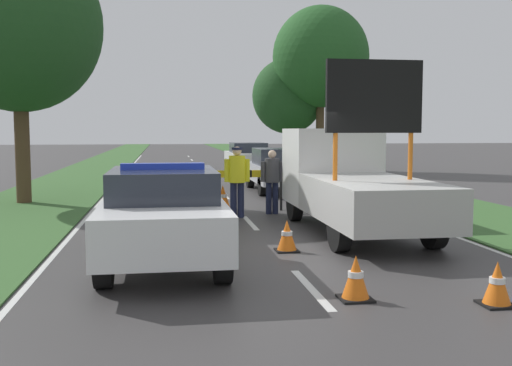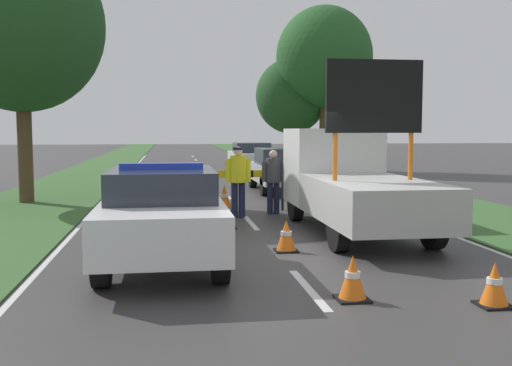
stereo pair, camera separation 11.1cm
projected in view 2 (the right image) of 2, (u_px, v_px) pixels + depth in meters
ground_plane at (277, 253)px, 10.54m from camera, size 160.00×160.00×0.00m
lane_markings at (218, 186)px, 23.16m from camera, size 7.84×56.30×0.01m
grass_verge_left at (90, 173)px, 29.44m from camera, size 3.56×120.00×0.03m
grass_verge_right at (318, 171)px, 31.08m from camera, size 3.56×120.00×0.03m
police_car at (162, 213)px, 9.71m from camera, size 1.88×4.79×1.64m
work_truck at (350, 180)px, 12.89m from camera, size 2.02×5.80×3.48m
road_barrier at (232, 177)px, 15.84m from camera, size 3.42×0.08×1.09m
police_officer at (238, 175)px, 14.70m from camera, size 0.63×0.40×1.76m
pedestrian_civilian at (273, 177)px, 15.35m from camera, size 0.59×0.38×1.65m
traffic_cone_near_police at (494, 284)px, 7.34m from camera, size 0.40×0.40×0.55m
traffic_cone_centre_front at (286, 236)px, 10.66m from camera, size 0.41×0.41×0.57m
traffic_cone_near_truck at (224, 198)px, 16.20m from camera, size 0.49×0.49×0.67m
traffic_cone_behind_barrier at (353, 278)px, 7.61m from camera, size 0.41×0.41×0.58m
traffic_cone_lane_edge at (225, 214)px, 13.18m from camera, size 0.47×0.47×0.65m
queued_car_sedan_silver at (280, 169)px, 21.04m from camera, size 1.79×4.63×1.51m
queued_car_van_white at (251, 158)px, 28.02m from camera, size 1.76×4.49×1.56m
roadside_tree_near_left at (21, 25)px, 17.24m from camera, size 4.77×4.77×7.69m
roadside_tree_near_right at (291, 96)px, 32.06m from camera, size 3.83×3.83×5.98m
roadside_tree_mid_left at (324, 57)px, 30.86m from camera, size 4.97×4.97×8.52m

